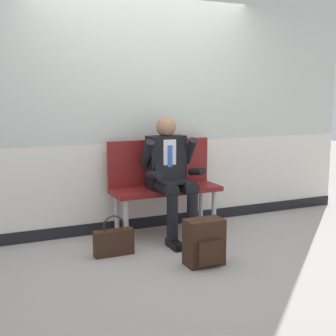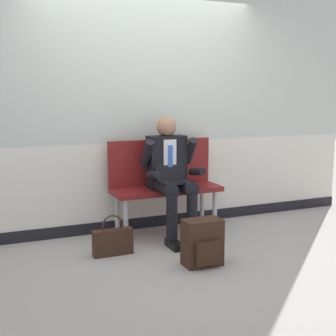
# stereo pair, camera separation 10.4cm
# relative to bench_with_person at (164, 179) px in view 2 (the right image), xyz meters

# --- Properties ---
(ground_plane) EXTENTS (18.00, 18.00, 0.00)m
(ground_plane) POSITION_rel_bench_with_person_xyz_m (-0.13, -0.46, -0.58)
(ground_plane) COLOR #9E9991
(station_wall) EXTENTS (5.33, 0.14, 3.17)m
(station_wall) POSITION_rel_bench_with_person_xyz_m (-0.13, 0.27, 0.99)
(station_wall) COLOR beige
(station_wall) RESTS_ON ground
(bench_with_person) EXTENTS (1.16, 0.42, 1.00)m
(bench_with_person) POSITION_rel_bench_with_person_xyz_m (0.00, 0.00, 0.00)
(bench_with_person) COLOR maroon
(bench_with_person) RESTS_ON ground
(person_seated) EXTENTS (0.57, 0.70, 1.26)m
(person_seated) POSITION_rel_bench_with_person_xyz_m (-0.00, -0.21, 0.10)
(person_seated) COLOR black
(person_seated) RESTS_ON ground
(backpack) EXTENTS (0.34, 0.23, 0.41)m
(backpack) POSITION_rel_bench_with_person_xyz_m (-0.06, -1.04, -0.38)
(backpack) COLOR #331E14
(backpack) RESTS_ON ground
(handbag) EXTENTS (0.37, 0.10, 0.38)m
(handbag) POSITION_rel_bench_with_person_xyz_m (-0.71, -0.49, -0.45)
(handbag) COLOR #331E14
(handbag) RESTS_ON ground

